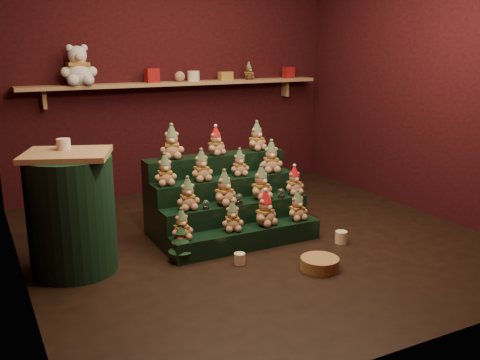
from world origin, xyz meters
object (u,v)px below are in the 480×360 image
side_table (71,213)px  white_bear (78,60)px  mini_christmas_tree (181,242)px  wicker_basket (320,264)px  snow_globe_a (206,204)px  mug_left (240,259)px  snow_globe_c (281,193)px  mug_right (341,237)px  brown_bear (249,71)px  snow_globe_b (239,199)px  riser_tier_front (247,238)px

side_table → white_bear: (0.47, 1.78, 1.11)m
mini_christmas_tree → side_table: bearing=163.9°
side_table → wicker_basket: side_table is taller
snow_globe_a → mini_christmas_tree: bearing=-149.2°
side_table → mug_left: bearing=-1.3°
mini_christmas_tree → white_bear: bearing=99.5°
snow_globe_c → mug_left: (-0.67, -0.45, -0.36)m
mug_right → brown_bear: 2.67m
snow_globe_a → mini_christmas_tree: (-0.31, -0.18, -0.23)m
white_bear → snow_globe_c: bearing=-51.1°
side_table → snow_globe_b: bearing=19.2°
snow_globe_b → snow_globe_c: snow_globe_b is taller
side_table → mug_left: side_table is taller
riser_tier_front → white_bear: (-0.97, 1.99, 1.50)m
mug_left → white_bear: bearing=108.1°
snow_globe_a → mini_christmas_tree: size_ratio=0.22×
snow_globe_b → wicker_basket: bearing=-70.8°
riser_tier_front → mug_left: riser_tier_front is taller
snow_globe_a → white_bear: (-0.65, 1.83, 1.19)m
snow_globe_b → wicker_basket: (0.29, -0.84, -0.36)m
mug_left → brown_bear: brown_bear is taller
snow_globe_b → brown_bear: 2.35m
snow_globe_a → mug_right: bearing=-21.7°
side_table → mug_right: size_ratio=8.76×
mug_left → mini_christmas_tree: bearing=146.6°
white_bear → mini_christmas_tree: bearing=-79.3°
mini_christmas_tree → wicker_basket: (0.92, -0.66, -0.12)m
snow_globe_a → mug_left: bearing=-78.0°
snow_globe_a → snow_globe_b: snow_globe_b is taller
white_bear → side_table: bearing=-103.7°
snow_globe_c → snow_globe_a: bearing=-180.0°
side_table → wicker_basket: (1.73, -0.89, -0.43)m
snow_globe_a → mini_christmas_tree: snow_globe_a is taller
snow_globe_a → white_bear: size_ratio=0.15×
side_table → mini_christmas_tree: size_ratio=2.70×
mug_left → wicker_basket: 0.65m
mug_right → snow_globe_b: bearing=150.9°
snow_globe_a → wicker_basket: (0.62, -0.84, -0.35)m
mini_christmas_tree → brown_bear: (1.71, 2.01, 1.25)m
side_table → riser_tier_front: bearing=12.9°
riser_tier_front → snow_globe_b: (0.00, 0.16, 0.32)m
snow_globe_c → side_table: bearing=178.5°
wicker_basket → riser_tier_front: bearing=113.4°
snow_globe_b → side_table: bearing=178.0°
snow_globe_b → white_bear: 2.38m
snow_globe_c → white_bear: (-1.41, 1.83, 1.18)m
riser_tier_front → brown_bear: (1.08, 1.99, 1.33)m
snow_globe_b → white_bear: bearing=118.0°
mug_left → riser_tier_front: bearing=52.2°
riser_tier_front → brown_bear: brown_bear is taller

